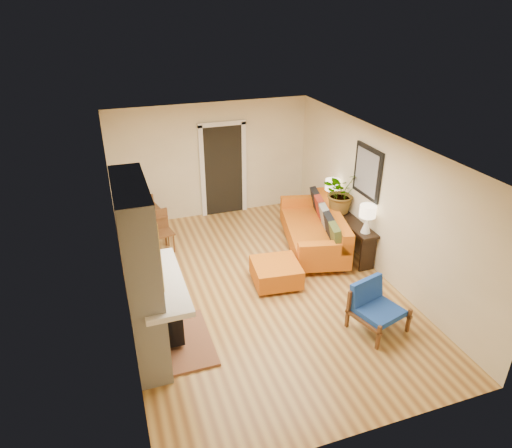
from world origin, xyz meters
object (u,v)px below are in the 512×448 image
object	(u,v)px
lamp_far	(332,189)
blue_chair	(374,304)
houseplant	(341,192)
lamp_near	(367,216)
sofa	(317,229)
console_table	(346,224)
dining_table	(149,216)
ottoman	(276,272)

from	to	relation	value
lamp_far	blue_chair	bearing A→B (deg)	-104.59
blue_chair	houseplant	size ratio (longest dim) A/B	1.04
lamp_near	lamp_far	distance (m)	1.36
sofa	console_table	bearing A→B (deg)	-30.04
sofa	houseplant	size ratio (longest dim) A/B	2.91
dining_table	houseplant	bearing A→B (deg)	-21.04
blue_chair	ottoman	bearing A→B (deg)	122.14
lamp_far	console_table	bearing A→B (deg)	-90.00
dining_table	lamp_far	distance (m)	3.83
sofa	blue_chair	size ratio (longest dim) A/B	2.80
console_table	dining_table	bearing A→B (deg)	155.33
blue_chair	houseplant	xyz separation A→B (m)	(0.76, 2.56, 0.74)
console_table	lamp_far	bearing A→B (deg)	90.00
lamp_near	houseplant	world-z (taller)	houseplant
sofa	ottoman	bearing A→B (deg)	-142.29
lamp_near	houseplant	bearing A→B (deg)	90.59
ottoman	dining_table	distance (m)	3.06
lamp_far	houseplant	bearing A→B (deg)	-91.46
console_table	lamp_near	distance (m)	0.84
dining_table	console_table	world-z (taller)	dining_table
blue_chair	lamp_near	world-z (taller)	lamp_near
console_table	lamp_far	distance (m)	0.83
blue_chair	dining_table	bearing A→B (deg)	126.05
console_table	houseplant	xyz separation A→B (m)	(-0.01, 0.28, 0.57)
lamp_far	houseplant	world-z (taller)	houseplant
blue_chair	console_table	xyz separation A→B (m)	(0.77, 2.29, 0.17)
ottoman	blue_chair	size ratio (longest dim) A/B	1.01
console_table	lamp_near	world-z (taller)	lamp_near
lamp_near	sofa	bearing A→B (deg)	116.55
dining_table	lamp_far	xyz separation A→B (m)	(3.65, -1.01, 0.51)
sofa	lamp_near	bearing A→B (deg)	-63.45
sofa	console_table	distance (m)	0.59
sofa	lamp_far	bearing A→B (deg)	38.58
lamp_near	lamp_far	xyz separation A→B (m)	(0.00, 1.36, 0.00)
sofa	blue_chair	xyz separation A→B (m)	(-0.28, -2.57, 0.01)
houseplant	blue_chair	bearing A→B (deg)	-106.49
console_table	houseplant	world-z (taller)	houseplant
sofa	ottoman	xyz separation A→B (m)	(-1.28, -0.99, -0.16)
ottoman	dining_table	xyz separation A→B (m)	(-1.89, 2.38, 0.32)
blue_chair	dining_table	distance (m)	4.91
lamp_near	lamp_far	size ratio (longest dim) A/B	1.00
ottoman	console_table	xyz separation A→B (m)	(1.76, 0.71, 0.34)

